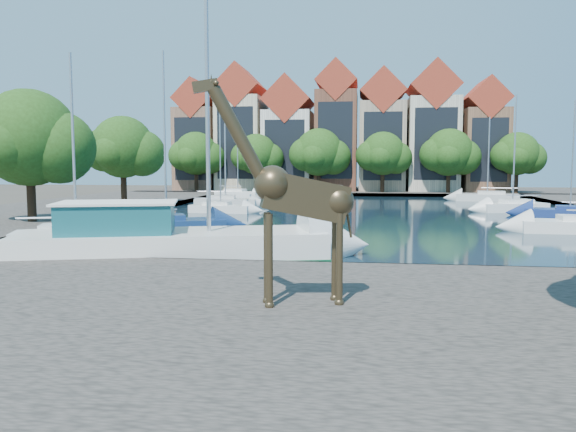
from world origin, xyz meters
The scene contains 30 objects.
ground centered at (0.00, 0.00, 0.00)m, with size 160.00×160.00×0.00m, color #38332B.
water_basin centered at (0.00, 24.00, 0.04)m, with size 38.00×50.00×0.08m, color black.
near_quay centered at (0.00, -7.00, 0.25)m, with size 50.00×14.00×0.50m, color #4D4843.
far_quay centered at (0.00, 56.00, 0.25)m, with size 60.00×16.00×0.50m, color #4D4843.
left_quay centered at (-25.00, 24.00, 0.25)m, with size 14.00×52.00×0.50m, color #4D4843.
townhouse_west_end centered at (-23.00, 55.99, 7.36)m, with size 5.44×9.18×14.93m.
townhouse_west_mid centered at (-17.00, 55.99, 8.23)m, with size 5.94×9.18×16.79m.
townhouse_west_inner centered at (-10.50, 55.99, 7.35)m, with size 6.43×9.18×15.15m.
townhouse_center centered at (-4.00, 55.99, 8.36)m, with size 5.44×9.18×16.93m.
townhouse_east_inner centered at (2.00, 55.99, 7.73)m, with size 5.94×9.18×15.79m.
townhouse_east_mid centered at (8.50, 55.99, 8.10)m, with size 6.43×9.18×16.65m.
townhouse_east_end centered at (15.00, 55.99, 7.11)m, with size 5.44×9.18×14.43m.
far_tree_far_west centered at (-21.90, 50.49, 5.18)m, with size 7.28×5.60×7.68m.
far_tree_west centered at (-13.91, 50.49, 5.08)m, with size 6.76×5.20×7.36m.
far_tree_mid_west centered at (-5.89, 50.49, 5.29)m, with size 7.80×6.00×8.00m.
far_tree_mid_east centered at (2.10, 50.49, 5.13)m, with size 7.02×5.40×7.52m.
far_tree_east centered at (10.11, 50.49, 5.24)m, with size 7.54×5.80×7.84m.
far_tree_far_east centered at (18.09, 50.49, 5.08)m, with size 6.76×5.20×7.36m.
side_tree_left_near centered at (-20.89, 11.99, 5.49)m, with size 7.80×6.00×8.20m.
side_tree_left_far centered at (-21.90, 27.99, 5.38)m, with size 7.28×5.60×7.88m.
giraffe_statue centered at (-2.23, -6.37, 3.31)m, with size 3.95×1.51×5.72m.
motorsailer centered at (-8.77, 1.88, 1.03)m, with size 13.27×7.13×12.45m.
sailboat_left_a centered at (-14.35, 5.08, 0.67)m, with size 6.17×3.97×9.30m.
sailboat_left_b centered at (-12.00, 11.28, 0.62)m, with size 7.19×4.96×10.54m.
sailboat_left_c centered at (-12.00, 24.20, 0.58)m, with size 5.18×2.23×9.46m.
sailboat_left_d centered at (-12.99, 29.89, 0.68)m, with size 5.77×2.59×9.31m.
sailboat_left_e centered at (-15.00, 44.00, 0.64)m, with size 5.61×3.02×9.00m.
sailboat_right_b centered at (15.00, 23.73, 0.54)m, with size 6.67×3.77×8.68m.
sailboat_right_c centered at (12.00, 28.27, 0.64)m, with size 6.00×3.71×9.65m.
sailboat_right_d centered at (12.74, 41.40, 0.66)m, with size 6.62×3.30×8.89m.
Camera 1 is at (-0.48, -20.57, 4.15)m, focal length 35.00 mm.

